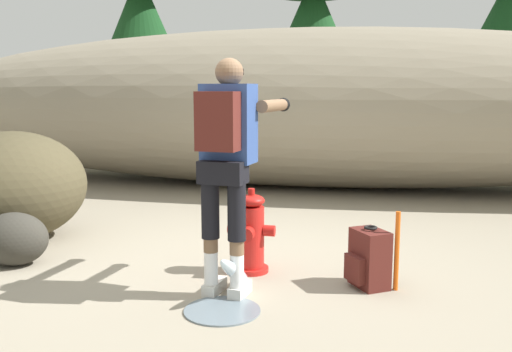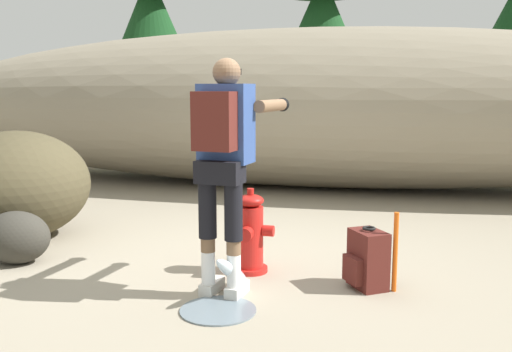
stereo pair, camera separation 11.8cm
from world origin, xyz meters
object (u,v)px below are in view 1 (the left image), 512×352
Objects in this scene: survey_stake at (397,251)px; spare_backpack at (369,259)px; boulder_large at (12,186)px; fire_hydrant at (251,234)px; utility_worker at (228,147)px; boulder_outlier at (14,239)px.

spare_backpack is at bearing 171.70° from survey_stake.
survey_stake is (3.67, -0.61, -0.24)m from boulder_large.
fire_hydrant is at bearing -43.10° from spare_backpack.
utility_worker reaches higher than survey_stake.
spare_backpack is at bearing 2.59° from boulder_outlier.
boulder_large reaches higher than fire_hydrant.
utility_worker is 2.15m from boulder_outlier.
utility_worker is 2.84× the size of survey_stake.
boulder_large is at bearing 170.04° from fire_hydrant.
boulder_large reaches higher than boulder_outlier.
boulder_large is at bearing 170.50° from survey_stake.
boulder_large is at bearing 74.74° from utility_worker.
utility_worker is at bearing -164.58° from survey_stake.
boulder_large is 2.48× the size of boulder_outlier.
utility_worker is at bearing -6.61° from boulder_outlier.
fire_hydrant is at bearing -9.96° from boulder_large.
survey_stake is (1.20, 0.33, -0.78)m from utility_worker.
boulder_outlier is at bearing -172.17° from fire_hydrant.
survey_stake is (3.16, 0.10, 0.07)m from boulder_outlier.
boulder_large is (-2.52, 0.44, 0.22)m from fire_hydrant.
utility_worker is (-0.05, -0.50, 0.77)m from fire_hydrant.
survey_stake reaches higher than spare_backpack.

